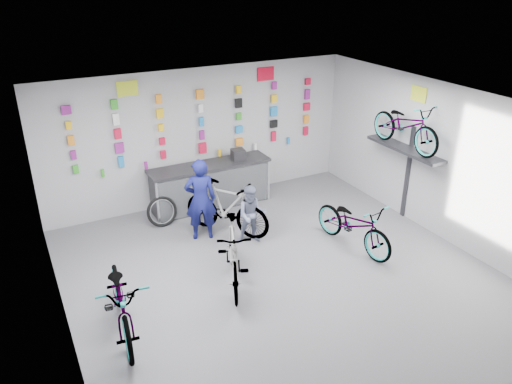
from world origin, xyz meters
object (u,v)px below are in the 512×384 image
bike_left (122,300)px  bike_right (354,224)px  bike_center (233,253)px  bike_service (227,208)px  counter (211,186)px  customer (252,215)px  clerk (201,200)px

bike_left → bike_right: size_ratio=1.08×
bike_center → bike_right: (2.51, 0.01, -0.08)m
bike_left → bike_service: bike_service is taller
counter → bike_service: 1.30m
bike_left → customer: 3.19m
bike_center → bike_right: bike_center is taller
counter → bike_left: size_ratio=1.34×
bike_center → bike_service: bike_center is taller
counter → clerk: bearing=-120.2°
bike_service → clerk: (-0.52, 0.06, 0.27)m
customer → counter: bearing=114.1°
bike_left → bike_right: bearing=11.4°
clerk → customer: size_ratio=1.41×
bike_left → bike_service: bearing=44.4°
bike_right → clerk: bearing=136.7°
bike_service → customer: size_ratio=1.60×
clerk → bike_service: bearing=-169.3°
clerk → counter: bearing=-103.3°
bike_center → counter: bearing=96.4°
bike_left → clerk: bearing=51.6°
counter → bike_right: counter is taller
bike_left → bike_service: size_ratio=1.08×
clerk → customer: bearing=160.1°
counter → bike_service: bike_service is taller
bike_right → customer: bearing=137.7°
bike_center → clerk: 1.71m
bike_center → customer: customer is taller
clerk → bike_left: bearing=61.8°
bike_right → bike_service: bearing=130.9°
bike_right → customer: 1.94m
counter → bike_center: bearing=-105.6°
bike_left → customer: (2.85, 1.44, 0.06)m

